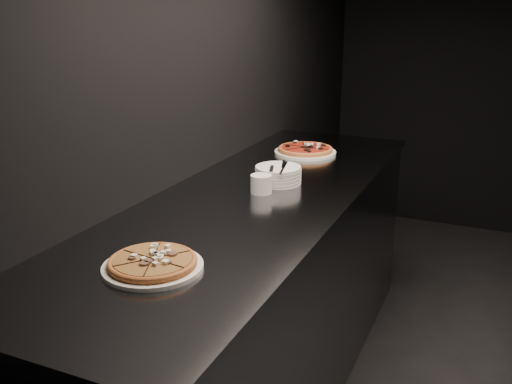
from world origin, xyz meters
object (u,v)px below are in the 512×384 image
at_px(plate_stack, 278,175).
at_px(ramekin, 261,183).
at_px(pizza_tomato, 305,150).
at_px(cutlery, 279,167).
at_px(counter, 257,298).
at_px(pizza_mushroom, 153,263).

xyz_separation_m(plate_stack, ramekin, (-0.01, -0.16, 0.00)).
bearing_deg(pizza_tomato, cutlery, -82.60).
height_order(pizza_tomato, ramekin, ramekin).
bearing_deg(counter, pizza_tomato, 93.68).
relative_size(pizza_mushroom, plate_stack, 1.49).
relative_size(pizza_mushroom, ramekin, 3.37).
xyz_separation_m(counter, pizza_mushroom, (0.01, -0.74, 0.48)).
distance_m(plate_stack, cutlery, 0.04).
height_order(cutlery, ramekin, cutlery).
xyz_separation_m(plate_stack, cutlery, (0.01, -0.01, 0.04)).
bearing_deg(pizza_mushroom, ramekin, 89.90).
bearing_deg(plate_stack, ramekin, -93.73).
height_order(plate_stack, ramekin, ramekin).
height_order(plate_stack, cutlery, cutlery).
height_order(counter, plate_stack, plate_stack).
distance_m(counter, pizza_tomato, 0.85).
xyz_separation_m(cutlery, ramekin, (-0.02, -0.14, -0.03)).
distance_m(plate_stack, ramekin, 0.16).
bearing_deg(plate_stack, cutlery, -62.38).
bearing_deg(pizza_tomato, plate_stack, -83.22).
xyz_separation_m(counter, cutlery, (0.02, 0.17, 0.53)).
xyz_separation_m(pizza_mushroom, pizza_tomato, (-0.05, 1.45, 0.00)).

